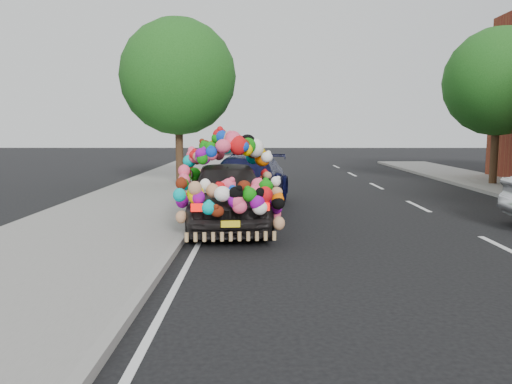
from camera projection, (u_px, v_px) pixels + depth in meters
ground at (306, 248)px, 9.05m from camera, size 100.00×100.00×0.00m
sidewalk at (70, 245)px, 9.07m from camera, size 4.00×60.00×0.12m
kerb at (177, 245)px, 9.06m from camera, size 0.15×60.00×0.13m
lane_markings at (505, 248)px, 9.03m from camera, size 6.00×50.00×0.01m
tree_near_sidewalk at (178, 77)px, 18.00m from camera, size 4.20×4.20×6.13m
tree_far_b at (499, 82)px, 18.44m from camera, size 4.00×4.00×5.90m
plush_art_car at (227, 178)px, 10.91m from camera, size 2.48×4.66×2.11m
navy_sedan at (246, 183)px, 13.44m from camera, size 2.67×5.17×1.43m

